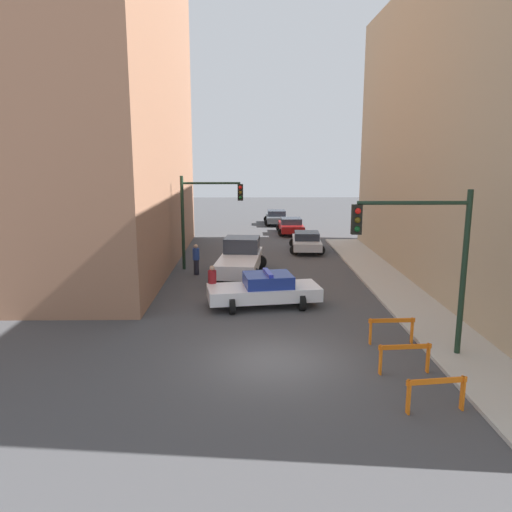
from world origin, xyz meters
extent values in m
plane|color=#424244|center=(0.00, 0.00, 0.00)|extent=(120.00, 120.00, 0.00)
cube|color=#B2ADA3|center=(6.20, 0.00, 0.06)|extent=(2.40, 44.00, 0.12)
cube|color=#93664C|center=(-12.00, 14.00, 9.96)|extent=(14.00, 20.00, 19.92)
cylinder|color=black|center=(5.90, 0.27, 2.72)|extent=(0.18, 0.18, 5.20)
cylinder|color=black|center=(4.20, 0.27, 4.92)|extent=(3.40, 0.12, 0.12)
cube|color=black|center=(2.50, 0.27, 4.42)|extent=(0.30, 0.22, 0.90)
sphere|color=red|center=(2.50, 0.12, 4.69)|extent=(0.18, 0.18, 0.18)
sphere|color=#4C3D0C|center=(2.50, 0.12, 4.42)|extent=(0.18, 0.18, 0.18)
sphere|color=#0C4219|center=(2.50, 0.12, 4.15)|extent=(0.18, 0.18, 0.18)
cylinder|color=black|center=(-4.40, 12.81, 2.60)|extent=(0.18, 0.18, 5.20)
cylinder|color=black|center=(-2.80, 12.81, 4.80)|extent=(3.20, 0.12, 0.12)
cube|color=black|center=(-1.20, 12.81, 4.30)|extent=(0.30, 0.22, 0.90)
sphere|color=red|center=(-1.20, 12.67, 4.57)|extent=(0.18, 0.18, 0.18)
sphere|color=#4C3D0C|center=(-1.20, 12.67, 4.30)|extent=(0.18, 0.18, 0.18)
sphere|color=#0C4219|center=(-1.20, 12.67, 4.03)|extent=(0.18, 0.18, 0.18)
cube|color=white|center=(-0.13, 5.73, 0.60)|extent=(4.93, 2.54, 0.55)
cube|color=navy|center=(0.05, 5.76, 1.14)|extent=(2.20, 1.91, 0.52)
cylinder|color=black|center=(-1.44, 4.67, 0.33)|extent=(0.32, 0.69, 0.66)
cylinder|color=black|center=(-1.70, 6.35, 0.33)|extent=(0.32, 0.69, 0.66)
cylinder|color=black|center=(1.44, 5.11, 0.33)|extent=(0.32, 0.69, 0.66)
cylinder|color=black|center=(1.18, 6.79, 0.33)|extent=(0.32, 0.69, 0.66)
cube|color=#2633BF|center=(0.05, 5.76, 1.46)|extent=(0.41, 1.40, 0.12)
cube|color=silver|center=(-1.23, 11.14, 0.75)|extent=(2.53, 5.57, 0.70)
cube|color=#2D333D|center=(-1.12, 12.21, 1.50)|extent=(2.00, 1.90, 0.80)
cylinder|color=black|center=(-1.98, 12.89, 0.40)|extent=(0.82, 0.34, 0.80)
cylinder|color=black|center=(-0.15, 12.71, 0.40)|extent=(0.82, 0.34, 0.80)
cylinder|color=black|center=(-2.31, 9.56, 0.40)|extent=(0.82, 0.34, 0.80)
cylinder|color=black|center=(-0.48, 9.38, 0.40)|extent=(0.82, 0.34, 0.80)
cube|color=silver|center=(3.11, 18.00, 0.57)|extent=(2.09, 4.41, 0.52)
cube|color=#232833|center=(3.10, 17.83, 1.07)|extent=(1.70, 1.91, 0.48)
cylinder|color=black|center=(2.37, 19.39, 0.31)|extent=(0.63, 0.26, 0.62)
cylinder|color=black|center=(4.03, 19.27, 0.31)|extent=(0.63, 0.26, 0.62)
cylinder|color=black|center=(2.19, 16.73, 0.31)|extent=(0.63, 0.26, 0.62)
cylinder|color=black|center=(3.84, 16.61, 0.31)|extent=(0.63, 0.26, 0.62)
cube|color=maroon|center=(2.68, 25.32, 0.57)|extent=(1.82, 4.31, 0.52)
cube|color=#232833|center=(2.68, 25.15, 1.07)|extent=(1.59, 1.81, 0.48)
cylinder|color=black|center=(1.86, 26.65, 0.31)|extent=(0.62, 0.22, 0.62)
cylinder|color=black|center=(3.52, 26.65, 0.31)|extent=(0.62, 0.22, 0.62)
cylinder|color=black|center=(1.85, 23.99, 0.31)|extent=(0.62, 0.22, 0.62)
cylinder|color=black|center=(3.51, 23.98, 0.31)|extent=(0.62, 0.22, 0.62)
cube|color=#474C51|center=(1.82, 30.92, 0.57)|extent=(1.83, 4.31, 0.52)
cube|color=#232833|center=(1.82, 30.74, 1.07)|extent=(1.60, 1.82, 0.48)
cylinder|color=black|center=(1.00, 32.25, 0.31)|extent=(0.62, 0.22, 0.62)
cylinder|color=black|center=(2.66, 32.24, 0.31)|extent=(0.62, 0.22, 0.62)
cylinder|color=black|center=(0.98, 29.59, 0.31)|extent=(0.62, 0.22, 0.62)
cylinder|color=black|center=(2.64, 29.58, 0.31)|extent=(0.62, 0.22, 0.62)
cylinder|color=#474C66|center=(-2.34, 6.27, 0.41)|extent=(0.40, 0.40, 0.82)
cylinder|color=maroon|center=(-2.34, 6.27, 1.13)|extent=(0.51, 0.51, 0.62)
sphere|color=tan|center=(-2.34, 6.27, 1.55)|extent=(0.31, 0.31, 0.22)
cylinder|color=black|center=(-3.57, 11.45, 0.41)|extent=(0.39, 0.39, 0.82)
cylinder|color=navy|center=(-3.57, 11.45, 1.13)|extent=(0.50, 0.50, 0.62)
sphere|color=tan|center=(-3.57, 11.45, 1.55)|extent=(0.31, 0.31, 0.22)
cube|color=orange|center=(3.90, -3.22, 0.83)|extent=(1.59, 0.25, 0.14)
cube|color=orange|center=(3.19, -3.31, 0.45)|extent=(0.07, 0.17, 0.90)
cube|color=orange|center=(4.61, -3.13, 0.45)|extent=(0.07, 0.17, 0.90)
cube|color=orange|center=(3.80, -0.98, 0.83)|extent=(1.60, 0.17, 0.14)
cube|color=orange|center=(3.09, -1.03, 0.45)|extent=(0.06, 0.16, 0.90)
cube|color=orange|center=(4.52, -0.92, 0.45)|extent=(0.06, 0.16, 0.90)
cube|color=orange|center=(4.08, 1.37, 0.83)|extent=(1.60, 0.13, 0.14)
cube|color=orange|center=(3.36, 1.34, 0.45)|extent=(0.06, 0.16, 0.90)
cube|color=orange|center=(4.80, 1.41, 0.45)|extent=(0.06, 0.16, 0.90)
camera|label=1|loc=(-0.78, -14.65, 6.36)|focal=35.00mm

